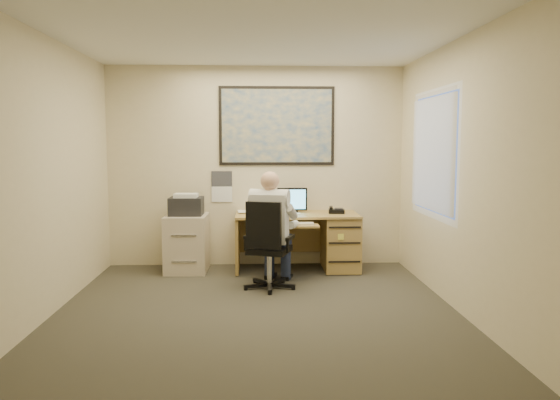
{
  "coord_description": "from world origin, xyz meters",
  "views": [
    {
      "loc": [
        -0.01,
        -5.19,
        1.67
      ],
      "look_at": [
        0.29,
        1.3,
        0.99
      ],
      "focal_mm": 35.0,
      "sensor_mm": 36.0,
      "label": 1
    }
  ],
  "objects_px": {
    "filing_cabinet": "(187,238)",
    "person": "(269,230)",
    "office_chair": "(271,263)",
    "desk": "(322,236)"
  },
  "relations": [
    {
      "from": "office_chair",
      "to": "person",
      "type": "relative_size",
      "value": 0.76
    },
    {
      "from": "filing_cabinet",
      "to": "person",
      "type": "height_order",
      "value": "person"
    },
    {
      "from": "desk",
      "to": "person",
      "type": "bearing_deg",
      "value": -128.99
    },
    {
      "from": "filing_cabinet",
      "to": "office_chair",
      "type": "relative_size",
      "value": 1.0
    },
    {
      "from": "filing_cabinet",
      "to": "office_chair",
      "type": "distance_m",
      "value": 1.44
    },
    {
      "from": "desk",
      "to": "filing_cabinet",
      "type": "height_order",
      "value": "desk"
    },
    {
      "from": "desk",
      "to": "office_chair",
      "type": "xyz_separation_m",
      "value": [
        -0.7,
        -0.96,
        -0.14
      ]
    },
    {
      "from": "filing_cabinet",
      "to": "person",
      "type": "bearing_deg",
      "value": -38.06
    },
    {
      "from": "office_chair",
      "to": "person",
      "type": "distance_m",
      "value": 0.38
    },
    {
      "from": "desk",
      "to": "filing_cabinet",
      "type": "relative_size",
      "value": 1.57
    }
  ]
}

